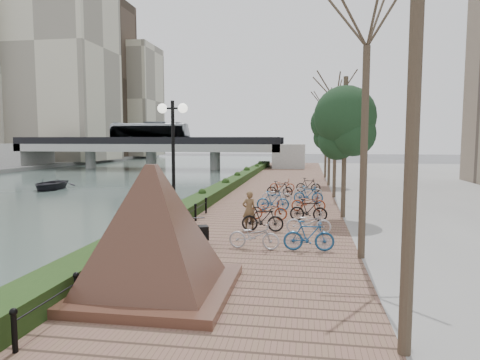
% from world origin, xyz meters
% --- Properties ---
extents(ground, '(220.00, 220.00, 0.00)m').
position_xyz_m(ground, '(0.00, 0.00, 0.00)').
color(ground, '#59595B').
rests_on(ground, ground).
extents(river_water, '(30.00, 130.00, 0.02)m').
position_xyz_m(river_water, '(-15.00, 25.00, 0.01)').
color(river_water, '#4A5C57').
rests_on(river_water, ground).
extents(promenade, '(8.00, 75.00, 0.50)m').
position_xyz_m(promenade, '(4.00, 17.50, 0.25)').
color(promenade, brown).
rests_on(promenade, ground).
extents(hedge, '(1.10, 56.00, 0.60)m').
position_xyz_m(hedge, '(0.60, 20.00, 0.80)').
color(hedge, '#193212').
rests_on(hedge, promenade).
extents(chain_fence, '(0.10, 14.10, 0.70)m').
position_xyz_m(chain_fence, '(1.40, 2.00, 0.85)').
color(chain_fence, black).
rests_on(chain_fence, promenade).
extents(granite_monument, '(5.89, 5.89, 3.07)m').
position_xyz_m(granite_monument, '(2.72, -1.84, 2.06)').
color(granite_monument, '#40241B').
rests_on(granite_monument, promenade).
extents(lamppost, '(1.02, 0.32, 4.91)m').
position_xyz_m(lamppost, '(1.90, 2.37, 4.04)').
color(lamppost, black).
rests_on(lamppost, promenade).
extents(motorcycle, '(1.01, 1.54, 0.93)m').
position_xyz_m(motorcycle, '(2.80, 2.53, 0.96)').
color(motorcycle, black).
rests_on(motorcycle, promenade).
extents(pedestrian, '(0.66, 0.56, 1.55)m').
position_xyz_m(pedestrian, '(4.00, 5.67, 1.28)').
color(pedestrian, brown).
rests_on(pedestrian, promenade).
extents(bicycle_parking, '(2.40, 17.32, 1.00)m').
position_xyz_m(bicycle_parking, '(5.49, 10.43, 0.97)').
color(bicycle_parking, '#B4B3B8').
rests_on(bicycle_parking, promenade).
extents(street_trees, '(3.20, 37.12, 6.80)m').
position_xyz_m(street_trees, '(8.00, 12.68, 3.69)').
color(street_trees, '#3B2E23').
rests_on(street_trees, promenade).
extents(bridge, '(36.00, 10.77, 6.50)m').
position_xyz_m(bridge, '(-15.03, 45.00, 3.37)').
color(bridge, '#9A9A95').
rests_on(bridge, ground).
extents(boat, '(3.54, 4.61, 0.88)m').
position_xyz_m(boat, '(-14.59, 20.70, 0.46)').
color(boat, black).
rests_on(boat, river_water).
extents(far_buildings, '(35.00, 38.00, 38.00)m').
position_xyz_m(far_buildings, '(-41.66, 65.91, 16.12)').
color(far_buildings, beige).
rests_on(far_buildings, far_bank).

